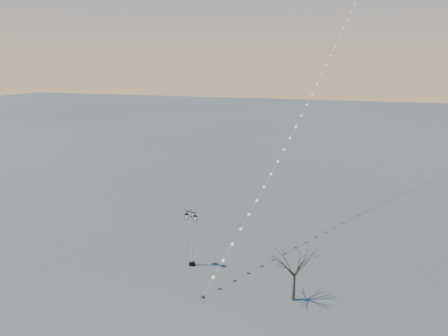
% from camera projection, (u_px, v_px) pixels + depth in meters
% --- Properties ---
extents(ground, '(300.00, 300.00, 0.00)m').
position_uv_depth(ground, '(199.00, 283.00, 28.46)').
color(ground, '#434544').
rests_on(ground, ground).
extents(street_lamp, '(1.16, 0.55, 4.63)m').
position_uv_depth(street_lamp, '(191.00, 235.00, 30.32)').
color(street_lamp, black).
rests_on(street_lamp, ground).
extents(bare_tree, '(2.20, 2.20, 3.65)m').
position_uv_depth(bare_tree, '(295.00, 266.00, 25.79)').
color(bare_tree, '#393126').
rests_on(bare_tree, ground).
extents(kite_train, '(11.06, 39.54, 29.70)m').
position_uv_depth(kite_train, '(318.00, 70.00, 39.29)').
color(kite_train, '#382620').
rests_on(kite_train, ground).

